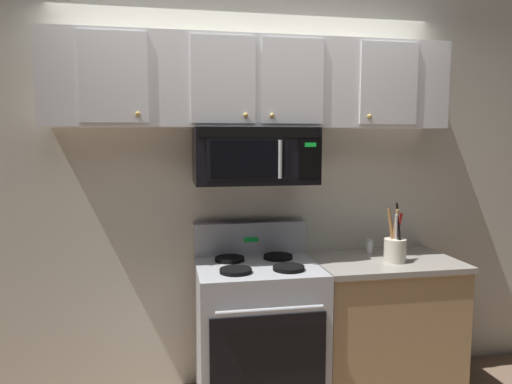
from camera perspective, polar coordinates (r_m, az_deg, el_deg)
name	(u,v)px	position (r m, az deg, el deg)	size (l,w,h in m)	color
back_wall	(248,187)	(3.24, -0.97, 0.56)	(5.20, 0.10, 2.70)	silver
stove_range	(258,332)	(3.11, 0.23, -16.52)	(0.76, 0.69, 1.12)	#B7BABF
over_range_microwave	(254,156)	(2.98, -0.18, 4.41)	(0.76, 0.43, 0.35)	black
upper_cabinets	(254,84)	(3.03, -0.29, 12.95)	(2.50, 0.36, 0.55)	silver
counter_segment	(382,325)	(3.37, 14.92, -15.20)	(0.93, 0.65, 0.90)	tan
utensil_crock_cream	(395,248)	(3.15, 16.43, -6.47)	(0.14, 0.14, 0.38)	beige
salt_shaker	(369,246)	(3.34, 13.53, -6.41)	(0.05, 0.05, 0.10)	white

